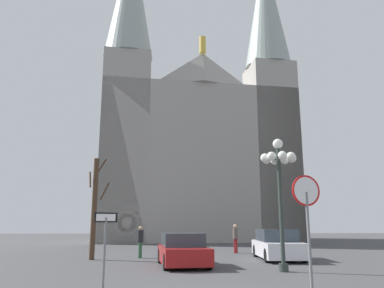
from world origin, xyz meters
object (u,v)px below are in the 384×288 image
Objects in this scene: stop_sign at (307,209)px; pedestrian_standing at (140,239)px; street_lamp at (279,173)px; one_way_arrow_sign at (105,237)px; bare_tree at (95,206)px; cathedral at (196,140)px; parked_car_far_white at (277,245)px; pedestrian_walking at (235,236)px; parked_car_near_red at (183,250)px.

pedestrian_standing is (-5.12, 10.60, -1.18)m from stop_sign.
pedestrian_standing is at bearing 134.10° from street_lamp.
one_way_arrow_sign is 8.77m from bare_tree.
cathedral reaches higher than pedestrian_standing.
street_lamp is at bearing -32.67° from bare_tree.
parked_car_far_white is (2.60, -20.32, -9.89)m from cathedral.
street_lamp reaches higher than stop_sign.
pedestrian_standing is (-4.38, -19.15, -9.60)m from cathedral.
bare_tree is 9.51m from parked_car_far_white.
one_way_arrow_sign is 10.92m from parked_car_far_white.
bare_tree is (-6.70, -19.92, -7.93)m from cathedral.
street_lamp is 8.77m from pedestrian_standing.
street_lamp is (1.42, -25.13, -6.86)m from cathedral.
parked_car_far_white is 2.73× the size of pedestrian_walking.
stop_sign is 1.87× the size of pedestrian_standing.
one_way_arrow_sign is (-4.74, -28.37, -9.20)m from cathedral.
cathedral is 21.86m from pedestrian_standing.
stop_sign is 4.92m from street_lamp.
cathedral reaches higher than stop_sign.
street_lamp reaches higher than one_way_arrow_sign.
stop_sign reaches higher than parked_car_far_white.
parked_car_near_red is 2.43× the size of pedestrian_walking.
one_way_arrow_sign is at bearing -92.23° from pedestrian_standing.
parked_car_near_red is (-2.29, -22.99, -9.94)m from cathedral.
one_way_arrow_sign is 0.50× the size of parked_car_near_red.
bare_tree is 2.96m from pedestrian_standing.
bare_tree is at bearing 103.08° from one_way_arrow_sign.
parked_car_far_white is at bearing 28.66° from parked_car_near_red.
street_lamp is at bearing 81.64° from stop_sign.
parked_car_far_white is 2.88× the size of pedestrian_standing.
pedestrian_standing is (-2.08, 3.84, 0.34)m from parked_car_near_red.
pedestrian_walking is 1.05× the size of pedestrian_standing.
one_way_arrow_sign is 1.28× the size of pedestrian_standing.
parked_car_near_red is at bearing 114.22° from stop_sign.
pedestrian_standing is at bearing 118.46° from parked_car_near_red.
stop_sign reaches higher than pedestrian_standing.
cathedral is at bearing 84.30° from parked_car_near_red.
street_lamp is (0.68, 4.61, 1.56)m from stop_sign.
stop_sign is 9.72m from parked_car_far_white.
pedestrian_walking is at bearing 108.96° from parked_car_far_white.
one_way_arrow_sign is at bearing -115.99° from pedestrian_walking.
pedestrian_walking is at bearing 88.11° from stop_sign.
parked_car_near_red is at bearing -117.21° from pedestrian_walking.
pedestrian_standing is (-5.80, 5.98, -2.73)m from street_lamp.
pedestrian_standing is (-6.98, 1.17, 0.29)m from parked_car_far_white.
one_way_arrow_sign is 0.45× the size of parked_car_far_white.
stop_sign is 1.46× the size of one_way_arrow_sign.
pedestrian_walking reaches higher than pedestrian_standing.
one_way_arrow_sign reaches higher than pedestrian_walking.
bare_tree is at bearing -154.83° from pedestrian_walking.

